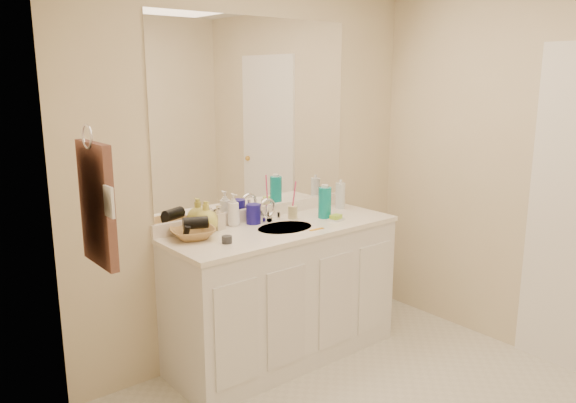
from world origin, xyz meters
The scene contains 26 objects.
wall_back centered at (0.00, 1.30, 1.20)m, with size 2.60×0.02×2.40m, color beige.
wall_left centered at (-1.30, 0.00, 1.20)m, with size 0.02×2.60×2.40m, color beige.
wall_right centered at (1.30, 0.00, 1.20)m, with size 0.02×2.60×2.40m, color beige.
vanity_cabinet centered at (0.00, 1.02, 0.42)m, with size 1.50×0.55×0.85m, color white.
countertop centered at (0.00, 1.02, 0.86)m, with size 1.52×0.57×0.03m, color white.
backsplash centered at (0.00, 1.29, 0.92)m, with size 1.52×0.03×0.08m, color white.
sink_basin centered at (0.00, 1.00, 0.87)m, with size 0.37×0.37×0.02m, color beige.
faucet centered at (0.00, 1.18, 0.94)m, with size 0.02×0.02×0.11m, color silver.
mirror centered at (0.00, 1.29, 1.56)m, with size 1.48×0.01×1.20m, color white.
blue_mug centered at (-0.10, 1.20, 0.94)m, with size 0.09×0.09×0.13m, color navy.
tan_cup centered at (0.18, 1.14, 0.92)m, with size 0.06×0.06×0.08m, color beige.
toothbrush centered at (0.19, 1.14, 1.03)m, with size 0.01×0.01×0.20m, color #F03F83.
mouthwash_bottle centered at (0.36, 1.03, 0.98)m, with size 0.09×0.09×0.21m, color #0C9294.
clear_pump_bottle centered at (0.63, 1.16, 0.97)m, with size 0.07×0.07×0.18m, color silver.
soap_dish centered at (0.36, 0.93, 0.89)m, with size 0.10×0.08×0.01m, color white.
green_soap centered at (0.36, 0.93, 0.90)m, with size 0.07×0.05×0.03m, color #97D032.
orange_comb centered at (0.12, 0.84, 0.88)m, with size 0.10×0.02×0.00m, color orange.
dark_jar centered at (-0.47, 0.95, 0.90)m, with size 0.06×0.06×0.04m, color #2A2B30.
soap_bottle_white centered at (-0.23, 1.24, 0.98)m, with size 0.08×0.08×0.21m, color white.
soap_bottle_cream centered at (-0.35, 1.23, 0.96)m, with size 0.07×0.07×0.15m, color beige.
soap_bottle_yellow centered at (-0.42, 1.24, 0.97)m, with size 0.14×0.14×0.18m, color #D5CE52.
wicker_basket centered at (-0.57, 1.15, 0.91)m, with size 0.26×0.26×0.06m, color #9D743F.
hair_dryer centered at (-0.55, 1.15, 0.97)m, with size 0.07×0.07×0.14m, color black.
towel_ring centered at (-1.27, 0.77, 1.55)m, with size 0.11×0.11×0.01m, color silver.
hand_towel centered at (-1.25, 0.77, 1.25)m, with size 0.04×0.32×0.55m, color #4E312A.
switch_plate centered at (-1.27, 0.57, 1.30)m, with size 0.01×0.09×0.13m, color white.
Camera 1 is at (-2.12, -1.62, 1.80)m, focal length 35.00 mm.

